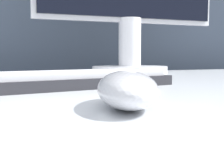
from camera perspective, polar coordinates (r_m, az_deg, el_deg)
name	(u,v)px	position (r m, az deg, el deg)	size (l,w,h in m)	color
partition_panel	(24,78)	(1.05, -15.79, 1.11)	(5.00, 0.03, 1.45)	#333D4C
computer_mouse_near	(127,89)	(0.29, 2.75, -0.97)	(0.09, 0.14, 0.04)	silver
keyboard	(46,80)	(0.49, -11.90, 0.68)	(0.41, 0.20, 0.02)	#28282D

